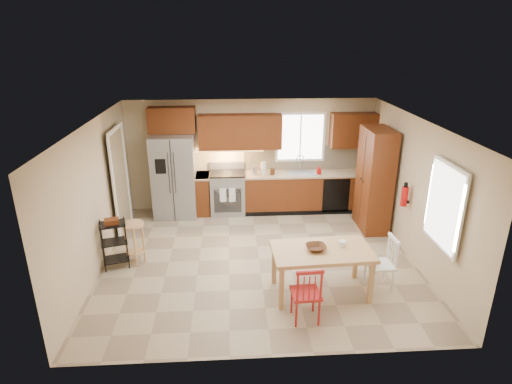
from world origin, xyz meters
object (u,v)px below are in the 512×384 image
at_px(soap_bottle, 319,170).
at_px(chair_red, 306,292).
at_px(chair_white, 380,264).
at_px(table_jar, 342,245).
at_px(table_bowl, 316,250).
at_px(fire_extinguisher, 404,196).
at_px(pantry, 374,180).
at_px(refrigerator, 174,176).
at_px(bar_stool, 135,243).
at_px(dining_table, 321,272).
at_px(utility_cart, 115,244).
at_px(range_stove, 228,193).

xyz_separation_m(soap_bottle, chair_red, (-0.94, -3.85, -0.55)).
relative_size(chair_white, table_jar, 7.06).
distance_m(table_bowl, table_jar, 0.44).
bearing_deg(table_bowl, chair_red, -111.41).
xyz_separation_m(fire_extinguisher, chair_white, (-0.79, -1.20, -0.65)).
bearing_deg(pantry, refrigerator, 167.38).
bearing_deg(pantry, bar_stool, -165.46).
relative_size(chair_white, bar_stool, 1.16).
distance_m(chair_white, table_bowl, 1.09).
bearing_deg(table_bowl, soap_bottle, 77.94).
height_order(soap_bottle, pantry, pantry).
bearing_deg(chair_red, bar_stool, 144.15).
relative_size(soap_bottle, pantry, 0.09).
bearing_deg(soap_bottle, table_bowl, -102.06).
height_order(dining_table, chair_red, chair_red).
xyz_separation_m(soap_bottle, pantry, (0.95, -0.90, 0.05)).
relative_size(refrigerator, bar_stool, 2.36).
distance_m(refrigerator, chair_white, 4.78).
bearing_deg(utility_cart, chair_white, -28.42).
xyz_separation_m(range_stove, bar_stool, (-1.63, -2.18, -0.07)).
distance_m(chair_red, bar_stool, 3.24).
bearing_deg(range_stove, fire_extinguisher, -32.62).
relative_size(table_bowl, table_jar, 2.43).
bearing_deg(fire_extinguisher, table_jar, -140.52).
distance_m(fire_extinguisher, dining_table, 2.26).
relative_size(refrigerator, fire_extinguisher, 5.06).
distance_m(refrigerator, table_bowl, 4.08).
xyz_separation_m(refrigerator, chair_red, (2.24, -3.88, -0.46)).
height_order(soap_bottle, bar_stool, soap_bottle).
bearing_deg(refrigerator, utility_cart, -109.85).
bearing_deg(chair_red, dining_table, 58.73).
relative_size(bar_stool, utility_cart, 0.90).
distance_m(chair_red, chair_white, 1.48).
height_order(refrigerator, chair_white, refrigerator).
relative_size(dining_table, bar_stool, 1.97).
distance_m(pantry, chair_white, 2.41).
bearing_deg(soap_bottle, refrigerator, 179.55).
height_order(chair_red, bar_stool, chair_red).
bearing_deg(bar_stool, refrigerator, 79.50).
relative_size(range_stove, dining_table, 0.60).
bearing_deg(dining_table, fire_extinguisher, 32.82).
height_order(soap_bottle, table_bowl, soap_bottle).
bearing_deg(chair_white, range_stove, 33.47).
bearing_deg(dining_table, refrigerator, 125.78).
relative_size(fire_extinguisher, utility_cart, 0.42).
xyz_separation_m(table_jar, utility_cart, (-3.72, 0.92, -0.35)).
xyz_separation_m(soap_bottle, table_jar, (-0.26, -3.11, -0.22)).
bearing_deg(table_bowl, chair_white, 2.74).
height_order(pantry, utility_cart, pantry).
bearing_deg(dining_table, pantry, 53.28).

